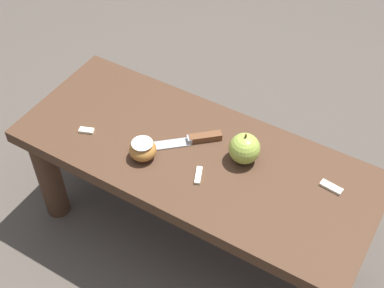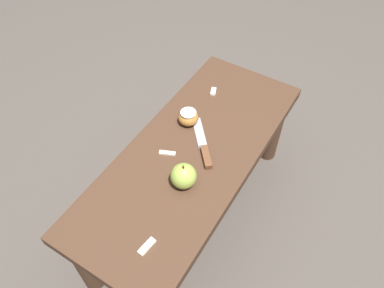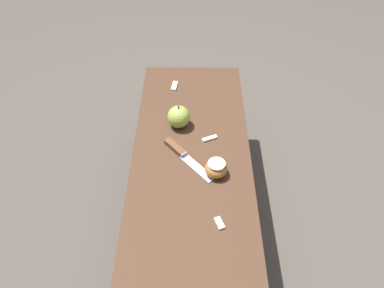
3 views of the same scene
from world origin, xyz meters
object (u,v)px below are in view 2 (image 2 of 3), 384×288
object	(u,v)px
wooden_bench	(192,166)
apple_cut	(188,117)
apple_whole	(184,176)
knife	(204,149)

from	to	relation	value
wooden_bench	apple_cut	world-z (taller)	apple_cut
apple_whole	apple_cut	bearing A→B (deg)	-151.22
wooden_bench	apple_cut	xyz separation A→B (m)	(-0.11, -0.08, 0.11)
knife	apple_whole	size ratio (longest dim) A/B	2.08
wooden_bench	knife	size ratio (longest dim) A/B	5.12
wooden_bench	apple_whole	bearing A→B (deg)	20.83
knife	wooden_bench	bearing A→B (deg)	86.26
apple_cut	wooden_bench	bearing A→B (deg)	36.40
apple_whole	apple_cut	xyz separation A→B (m)	(-0.24, -0.13, -0.01)
wooden_bench	apple_whole	size ratio (longest dim) A/B	10.64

